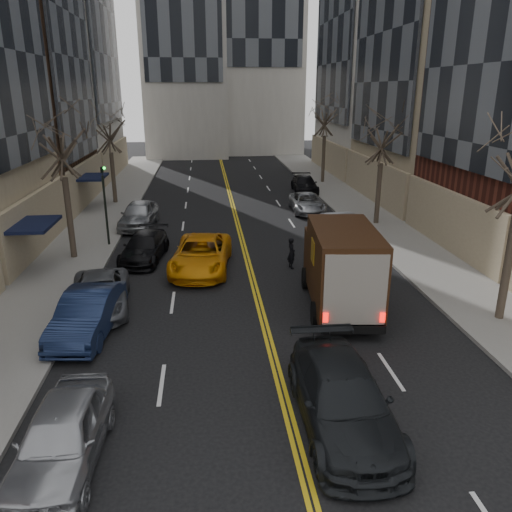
{
  "coord_description": "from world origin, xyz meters",
  "views": [
    {
      "loc": [
        -2.04,
        -4.98,
        8.29
      ],
      "look_at": [
        -0.17,
        13.05,
        2.2
      ],
      "focal_mm": 35.0,
      "sensor_mm": 36.0,
      "label": 1
    }
  ],
  "objects_px": {
    "taxi": "(201,254)",
    "pedestrian": "(291,253)",
    "observer_sedan": "(342,398)",
    "ups_truck": "(341,267)"
  },
  "relations": [
    {
      "from": "taxi",
      "to": "pedestrian",
      "type": "relative_size",
      "value": 3.7
    },
    {
      "from": "ups_truck",
      "to": "observer_sedan",
      "type": "bearing_deg",
      "value": -98.64
    },
    {
      "from": "observer_sedan",
      "to": "taxi",
      "type": "relative_size",
      "value": 0.97
    },
    {
      "from": "ups_truck",
      "to": "pedestrian",
      "type": "relative_size",
      "value": 4.17
    },
    {
      "from": "ups_truck",
      "to": "taxi",
      "type": "relative_size",
      "value": 1.13
    },
    {
      "from": "observer_sedan",
      "to": "pedestrian",
      "type": "distance_m",
      "value": 11.98
    },
    {
      "from": "ups_truck",
      "to": "pedestrian",
      "type": "bearing_deg",
      "value": 108.9
    },
    {
      "from": "ups_truck",
      "to": "observer_sedan",
      "type": "relative_size",
      "value": 1.16
    },
    {
      "from": "taxi",
      "to": "pedestrian",
      "type": "xyz_separation_m",
      "value": [
        4.33,
        -0.19,
        -0.02
      ]
    },
    {
      "from": "taxi",
      "to": "pedestrian",
      "type": "height_order",
      "value": "taxi"
    }
  ]
}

